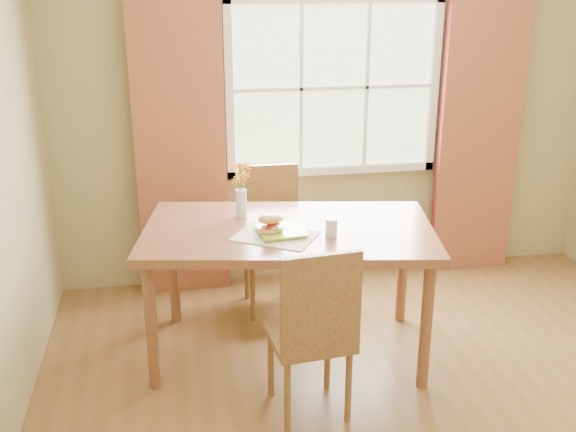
% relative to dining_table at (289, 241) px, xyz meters
% --- Properties ---
extents(room, '(4.24, 3.84, 2.74)m').
position_rel_dining_table_xyz_m(room, '(0.55, -0.73, 0.59)').
color(room, brown).
rests_on(room, ground).
extents(window, '(1.62, 0.06, 1.32)m').
position_rel_dining_table_xyz_m(window, '(0.55, 1.14, 0.74)').
color(window, '#B9E2AB').
rests_on(window, room).
extents(curtain_left, '(0.65, 0.08, 2.20)m').
position_rel_dining_table_xyz_m(curtain_left, '(-0.60, 1.05, 0.34)').
color(curtain_left, maroon).
rests_on(curtain_left, room).
extents(curtain_right, '(0.65, 0.08, 2.20)m').
position_rel_dining_table_xyz_m(curtain_right, '(1.70, 1.05, 0.34)').
color(curtain_right, maroon).
rests_on(curtain_right, room).
extents(dining_table, '(1.89, 1.27, 0.85)m').
position_rel_dining_table_xyz_m(dining_table, '(0.00, 0.00, 0.00)').
color(dining_table, brown).
rests_on(dining_table, room).
extents(chair_near, '(0.46, 0.46, 1.01)m').
position_rel_dining_table_xyz_m(chair_near, '(0.01, -0.71, -0.21)').
color(chair_near, olive).
rests_on(chair_near, room).
extents(chair_far, '(0.43, 0.43, 1.02)m').
position_rel_dining_table_xyz_m(chair_far, '(-0.00, 0.71, -0.20)').
color(chair_far, olive).
rests_on(chair_far, room).
extents(placemat, '(0.56, 0.52, 0.01)m').
position_rel_dining_table_xyz_m(placemat, '(-0.10, -0.13, 0.09)').
color(placemat, beige).
rests_on(placemat, dining_table).
extents(plate, '(0.29, 0.29, 0.01)m').
position_rel_dining_table_xyz_m(plate, '(-0.06, -0.10, 0.10)').
color(plate, '#A2B62D').
rests_on(plate, placemat).
extents(croissant_sandwich, '(0.17, 0.13, 0.12)m').
position_rel_dining_table_xyz_m(croissant_sandwich, '(-0.13, -0.12, 0.16)').
color(croissant_sandwich, '#F2BB52').
rests_on(croissant_sandwich, plate).
extents(water_glass, '(0.07, 0.07, 0.11)m').
position_rel_dining_table_xyz_m(water_glass, '(0.22, -0.18, 0.14)').
color(water_glass, silver).
rests_on(water_glass, dining_table).
extents(flower_vase, '(0.15, 0.15, 0.36)m').
position_rel_dining_table_xyz_m(flower_vase, '(-0.26, 0.25, 0.30)').
color(flower_vase, silver).
rests_on(flower_vase, dining_table).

